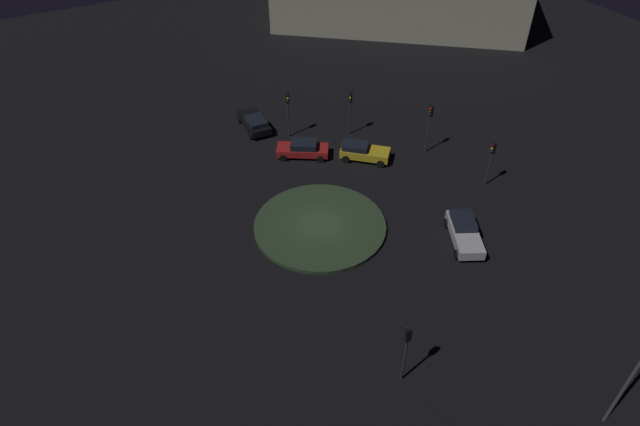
# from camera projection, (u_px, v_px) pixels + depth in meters

# --- Properties ---
(ground_plane) EXTENTS (114.48, 114.48, 0.00)m
(ground_plane) POSITION_uv_depth(u_px,v_px,m) (320.00, 227.00, 40.31)
(ground_plane) COLOR black
(roundabout_island) EXTENTS (9.80, 9.80, 0.29)m
(roundabout_island) POSITION_uv_depth(u_px,v_px,m) (320.00, 225.00, 40.22)
(roundabout_island) COLOR #2D4228
(roundabout_island) RESTS_ON ground_plane
(car_yellow) EXTENTS (4.13, 4.25, 1.47)m
(car_yellow) POSITION_uv_depth(u_px,v_px,m) (363.00, 151.00, 46.67)
(car_yellow) COLOR gold
(car_yellow) RESTS_ON ground_plane
(car_red) EXTENTS (3.83, 4.68, 1.46)m
(car_red) POSITION_uv_depth(u_px,v_px,m) (303.00, 149.00, 47.03)
(car_red) COLOR red
(car_red) RESTS_ON ground_plane
(car_silver) EXTENTS (4.90, 3.69, 1.52)m
(car_silver) POSITION_uv_depth(u_px,v_px,m) (464.00, 232.00, 38.70)
(car_silver) COLOR silver
(car_silver) RESTS_ON ground_plane
(car_black) EXTENTS (4.64, 2.32, 1.36)m
(car_black) POSITION_uv_depth(u_px,v_px,m) (254.00, 122.00, 50.49)
(car_black) COLOR black
(car_black) RESTS_ON ground_plane
(traffic_light_east) EXTENTS (0.38, 0.33, 4.46)m
(traffic_light_east) POSITION_uv_depth(u_px,v_px,m) (406.00, 344.00, 28.40)
(traffic_light_east) COLOR #2D2D2D
(traffic_light_east) RESTS_ON ground_plane
(traffic_light_north) EXTENTS (0.35, 0.39, 4.50)m
(traffic_light_north) POSITION_uv_depth(u_px,v_px,m) (430.00, 120.00, 46.00)
(traffic_light_north) COLOR #2D2D2D
(traffic_light_north) RESTS_ON ground_plane
(traffic_light_northwest) EXTENTS (0.39, 0.38, 4.24)m
(traffic_light_northwest) POSITION_uv_depth(u_px,v_px,m) (350.00, 105.00, 48.35)
(traffic_light_northwest) COLOR #2D2D2D
(traffic_light_northwest) RESTS_ON ground_plane
(traffic_light_north_near) EXTENTS (0.33, 0.37, 3.97)m
(traffic_light_north_near) POSITION_uv_depth(u_px,v_px,m) (492.00, 156.00, 42.51)
(traffic_light_north_near) COLOR #2D2D2D
(traffic_light_north_near) RESTS_ON ground_plane
(traffic_light_west) EXTENTS (0.39, 0.35, 4.38)m
(traffic_light_west) POSITION_uv_depth(u_px,v_px,m) (288.00, 106.00, 48.00)
(traffic_light_west) COLOR #2D2D2D
(traffic_light_west) RESTS_ON ground_plane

